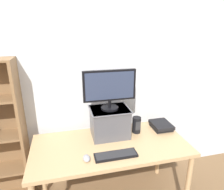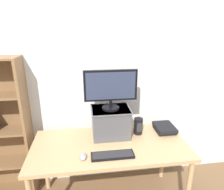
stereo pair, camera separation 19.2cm
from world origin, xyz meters
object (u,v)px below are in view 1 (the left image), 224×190
object	(u,v)px
desk_speaker	(136,125)
riser_box	(110,122)
desk	(110,150)
book_stack	(161,126)
keyboard	(116,155)
computer_mouse	(87,158)
computer_monitor	(110,88)

from	to	relation	value
desk_speaker	riser_box	bearing A→B (deg)	178.13
desk	desk_speaker	size ratio (longest dim) A/B	8.60
desk	book_stack	distance (m)	0.68
keyboard	computer_mouse	bearing A→B (deg)	177.56
riser_box	desk_speaker	distance (m)	0.31
desk	keyboard	xyz separation A→B (m)	(-0.00, -0.21, 0.09)
riser_box	desk_speaker	bearing A→B (deg)	-1.87
computer_monitor	keyboard	distance (m)	0.65
computer_monitor	computer_mouse	distance (m)	0.71
computer_monitor	desk_speaker	world-z (taller)	computer_monitor
riser_box	desk	bearing A→B (deg)	-101.11
desk	computer_monitor	bearing A→B (deg)	78.79
desk	computer_mouse	bearing A→B (deg)	-143.09
computer_monitor	computer_mouse	world-z (taller)	computer_monitor
riser_box	book_stack	world-z (taller)	riser_box
riser_box	keyboard	world-z (taller)	riser_box
riser_box	computer_monitor	world-z (taller)	computer_monitor
keyboard	book_stack	world-z (taller)	book_stack
computer_monitor	keyboard	xyz separation A→B (m)	(-0.04, -0.38, -0.53)
computer_monitor	computer_mouse	bearing A→B (deg)	-129.18
desk	computer_monitor	world-z (taller)	computer_monitor
computer_monitor	book_stack	xyz separation A→B (m)	(0.61, 0.00, -0.50)
book_stack	keyboard	bearing A→B (deg)	-149.55
riser_box	computer_monitor	distance (m)	0.38
riser_box	computer_mouse	world-z (taller)	riser_box
keyboard	desk_speaker	xyz separation A→B (m)	(0.34, 0.37, 0.08)
computer_monitor	keyboard	world-z (taller)	computer_monitor
riser_box	computer_mouse	xyz separation A→B (m)	(-0.30, -0.37, -0.14)
desk	desk_speaker	distance (m)	0.41
computer_mouse	book_stack	size ratio (longest dim) A/B	0.40
keyboard	desk_speaker	world-z (taller)	desk_speaker
riser_box	book_stack	bearing A→B (deg)	0.13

